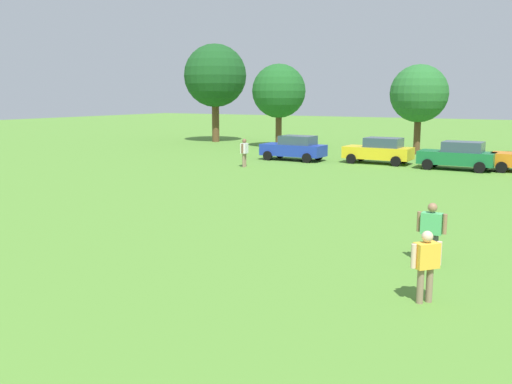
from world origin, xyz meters
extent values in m
plane|color=#568C33|center=(0.00, 30.00, 0.00)|extent=(160.00, 160.00, 0.00)
cylinder|color=#8C7259|center=(7.72, 10.73, 0.38)|extent=(0.14, 0.14, 0.77)
cylinder|color=#8C7259|center=(7.87, 10.91, 0.38)|extent=(0.14, 0.14, 0.77)
cube|color=yellow|center=(7.79, 10.82, 1.04)|extent=(0.55, 0.58, 0.55)
cylinder|color=beige|center=(7.59, 10.58, 1.06)|extent=(0.11, 0.11, 0.51)
cylinder|color=beige|center=(8.00, 11.06, 1.06)|extent=(0.11, 0.11, 0.51)
sphere|color=beige|center=(7.79, 10.82, 1.45)|extent=(0.24, 0.24, 0.24)
cylinder|color=#8C7259|center=(-7.63, 28.84, 0.43)|extent=(0.16, 0.16, 0.85)
cylinder|color=#8C7259|center=(-7.59, 28.58, 0.43)|extent=(0.16, 0.16, 0.85)
cube|color=white|center=(-7.61, 28.71, 1.16)|extent=(0.42, 0.62, 0.61)
cylinder|color=brown|center=(-7.67, 29.06, 1.17)|extent=(0.12, 0.12, 0.57)
cylinder|color=brown|center=(-7.55, 28.36, 1.17)|extent=(0.12, 0.12, 0.57)
sphere|color=brown|center=(-7.61, 28.71, 1.61)|extent=(0.27, 0.27, 0.27)
cylinder|color=#4C4C51|center=(7.08, 13.83, 0.40)|extent=(0.15, 0.15, 0.79)
cylinder|color=#4C4C51|center=(7.31, 13.84, 0.40)|extent=(0.15, 0.15, 0.79)
cube|color=#4CB266|center=(7.20, 13.83, 1.07)|extent=(0.53, 0.31, 0.56)
cylinder|color=#936B4C|center=(6.87, 13.82, 1.09)|extent=(0.12, 0.12, 0.53)
cylinder|color=#936B4C|center=(7.52, 13.84, 1.09)|extent=(0.12, 0.12, 0.53)
sphere|color=#936B4C|center=(7.20, 13.83, 1.49)|extent=(0.25, 0.25, 0.25)
cube|color=#1E38AD|center=(-6.65, 33.49, 0.70)|extent=(4.30, 1.80, 0.76)
cube|color=#334756|center=(-6.31, 33.49, 1.38)|extent=(2.24, 1.58, 0.60)
cylinder|color=black|center=(-8.11, 32.59, 0.32)|extent=(0.64, 0.22, 0.64)
cylinder|color=black|center=(-8.11, 34.39, 0.32)|extent=(0.64, 0.22, 0.64)
cylinder|color=black|center=(-5.19, 32.59, 0.32)|extent=(0.64, 0.22, 0.64)
cylinder|color=black|center=(-5.19, 34.39, 0.32)|extent=(0.64, 0.22, 0.64)
cube|color=yellow|center=(-1.09, 34.59, 0.70)|extent=(4.30, 1.80, 0.76)
cube|color=#334756|center=(-0.75, 34.59, 1.38)|extent=(2.24, 1.58, 0.60)
cylinder|color=black|center=(-2.55, 33.69, 0.32)|extent=(0.64, 0.22, 0.64)
cylinder|color=black|center=(-2.55, 35.49, 0.32)|extent=(0.64, 0.22, 0.64)
cylinder|color=black|center=(0.37, 33.69, 0.32)|extent=(0.64, 0.22, 0.64)
cylinder|color=black|center=(0.37, 35.49, 0.32)|extent=(0.64, 0.22, 0.64)
cube|color=#196B38|center=(3.92, 33.96, 0.70)|extent=(4.30, 1.80, 0.76)
cube|color=#334756|center=(4.26, 33.96, 1.38)|extent=(2.24, 1.58, 0.60)
cylinder|color=black|center=(2.46, 33.06, 0.32)|extent=(0.64, 0.22, 0.64)
cylinder|color=black|center=(2.46, 34.86, 0.32)|extent=(0.64, 0.22, 0.64)
cylinder|color=black|center=(5.38, 33.06, 0.32)|extent=(0.64, 0.22, 0.64)
cylinder|color=black|center=(5.38, 34.86, 0.32)|extent=(0.64, 0.22, 0.64)
cylinder|color=black|center=(6.44, 33.80, 0.32)|extent=(0.64, 0.22, 0.64)
cylinder|color=black|center=(6.44, 35.60, 0.32)|extent=(0.64, 0.22, 0.64)
cylinder|color=brown|center=(-20.00, 43.82, 1.85)|extent=(0.68, 0.68, 3.69)
sphere|color=#194C1E|center=(-20.00, 43.82, 6.17)|extent=(5.83, 5.83, 5.83)
cylinder|color=brown|center=(-11.97, 41.40, 1.41)|extent=(0.52, 0.52, 2.82)
sphere|color=#1E5B23|center=(-11.97, 41.40, 4.71)|extent=(4.45, 4.45, 4.45)
cylinder|color=brown|center=(-0.47, 41.77, 1.34)|extent=(0.50, 0.50, 2.69)
sphere|color=#286B2D|center=(-0.47, 41.77, 4.49)|extent=(4.25, 4.25, 4.25)
camera|label=1|loc=(10.52, -1.01, 4.38)|focal=39.92mm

